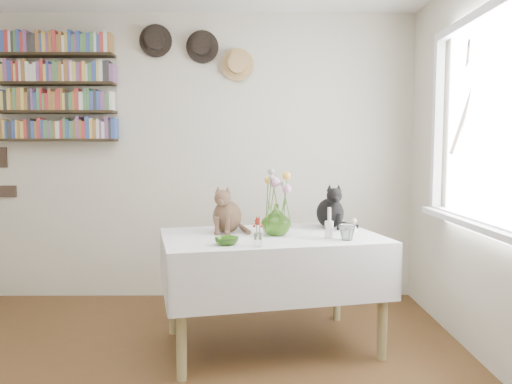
{
  "coord_description": "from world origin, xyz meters",
  "views": [
    {
      "loc": [
        0.58,
        -2.17,
        1.32
      ],
      "look_at": [
        0.6,
        0.99,
        1.05
      ],
      "focal_mm": 35.0,
      "sensor_mm": 36.0,
      "label": 1
    }
  ],
  "objects_px": {
    "dining_table": "(271,262)",
    "flower_vase": "(276,220)",
    "black_cat": "(330,205)",
    "tabby_cat": "(227,208)",
    "bookshelf_unit": "(56,88)"
  },
  "relations": [
    {
      "from": "dining_table",
      "to": "flower_vase",
      "type": "bearing_deg",
      "value": -23.16
    },
    {
      "from": "flower_vase",
      "to": "dining_table",
      "type": "bearing_deg",
      "value": 156.84
    },
    {
      "from": "dining_table",
      "to": "black_cat",
      "type": "xyz_separation_m",
      "value": [
        0.44,
        0.31,
        0.35
      ]
    },
    {
      "from": "black_cat",
      "to": "flower_vase",
      "type": "bearing_deg",
      "value": -145.59
    },
    {
      "from": "dining_table",
      "to": "tabby_cat",
      "type": "height_order",
      "value": "tabby_cat"
    },
    {
      "from": "tabby_cat",
      "to": "flower_vase",
      "type": "bearing_deg",
      "value": -11.11
    },
    {
      "from": "flower_vase",
      "to": "tabby_cat",
      "type": "bearing_deg",
      "value": 156.83
    },
    {
      "from": "tabby_cat",
      "to": "flower_vase",
      "type": "distance_m",
      "value": 0.36
    },
    {
      "from": "black_cat",
      "to": "flower_vase",
      "type": "relative_size",
      "value": 1.59
    },
    {
      "from": "dining_table",
      "to": "flower_vase",
      "type": "xyz_separation_m",
      "value": [
        0.03,
        -0.01,
        0.29
      ]
    },
    {
      "from": "tabby_cat",
      "to": "flower_vase",
      "type": "xyz_separation_m",
      "value": [
        0.33,
        -0.14,
        -0.06
      ]
    },
    {
      "from": "black_cat",
      "to": "flower_vase",
      "type": "height_order",
      "value": "black_cat"
    },
    {
      "from": "tabby_cat",
      "to": "black_cat",
      "type": "relative_size",
      "value": 1.01
    },
    {
      "from": "dining_table",
      "to": "tabby_cat",
      "type": "bearing_deg",
      "value": 156.83
    },
    {
      "from": "black_cat",
      "to": "bookshelf_unit",
      "type": "bearing_deg",
      "value": 156.84
    }
  ]
}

